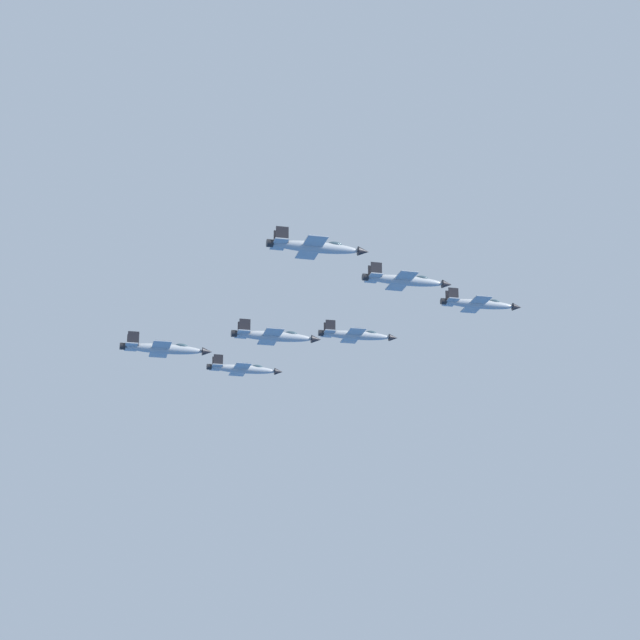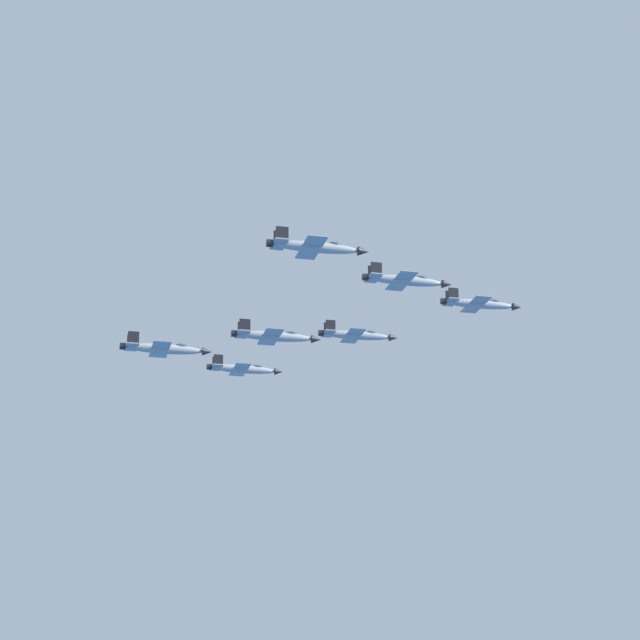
{
  "view_description": "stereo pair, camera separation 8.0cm",
  "coord_description": "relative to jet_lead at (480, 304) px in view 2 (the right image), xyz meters",
  "views": [
    {
      "loc": [
        -204.71,
        -90.05,
        64.73
      ],
      "look_at": [
        -6.14,
        -3.35,
        137.36
      ],
      "focal_mm": 70.73,
      "sensor_mm": 36.0,
      "label": 1
    },
    {
      "loc": [
        -204.68,
        -90.13,
        64.73
      ],
      "look_at": [
        -6.14,
        -3.35,
        137.36
      ],
      "focal_mm": 70.73,
      "sensor_mm": 36.0,
      "label": 2
    }
  ],
  "objects": [
    {
      "name": "jet_lead",
      "position": [
        0.0,
        0.0,
        0.0
      ],
      "size": [
        11.41,
        13.93,
        3.37
      ],
      "rotation": [
        0.0,
        0.0,
        5.35
      ],
      "color": "#9EA3A8"
    },
    {
      "name": "jet_left_wingman",
      "position": [
        1.67,
        25.7,
        -2.37
      ],
      "size": [
        11.27,
        14.05,
        3.37
      ],
      "rotation": [
        0.0,
        0.0,
        5.33
      ],
      "color": "#9EA3A8"
    },
    {
      "name": "jet_right_wingman",
      "position": [
        -25.09,
        5.79,
        -2.94
      ],
      "size": [
        11.67,
        13.91,
        3.39
      ],
      "rotation": [
        0.0,
        0.0,
        5.37
      ],
      "color": "#9EA3A8"
    },
    {
      "name": "jet_left_outer",
      "position": [
        3.35,
        51.39,
        -5.85
      ],
      "size": [
        11.53,
        13.65,
        3.33
      ],
      "rotation": [
        0.0,
        0.0,
        5.37
      ],
      "color": "#9EA3A8"
    },
    {
      "name": "jet_right_outer",
      "position": [
        -50.18,
        11.58,
        -5.04
      ],
      "size": [
        11.8,
        14.25,
        3.46
      ],
      "rotation": [
        0.0,
        0.0,
        5.36
      ],
      "color": "#9EA3A8"
    },
    {
      "name": "jet_slot_rear",
      "position": [
        -23.41,
        31.49,
        -9.21
      ],
      "size": [
        11.76,
        14.29,
        3.46
      ],
      "rotation": [
        0.0,
        0.0,
        5.35
      ],
      "color": "#9EA3A8"
    },
    {
      "name": "jet_trailing",
      "position": [
        -35.12,
        47.23,
        -12.93
      ],
      "size": [
        11.51,
        14.15,
        3.41
      ],
      "rotation": [
        0.0,
        0.0,
        5.34
      ],
      "color": "#9EA3A8"
    }
  ]
}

